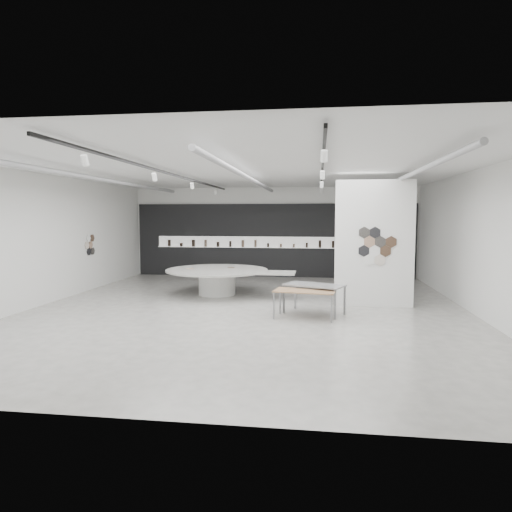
# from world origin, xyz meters

# --- Properties ---
(room) EXTENTS (12.02, 14.02, 3.82)m
(room) POSITION_xyz_m (-0.09, -0.00, 2.07)
(room) COLOR #ACA9A2
(room) RESTS_ON ground
(back_wall_display) EXTENTS (11.80, 0.27, 3.10)m
(back_wall_display) POSITION_xyz_m (-0.08, 6.93, 1.54)
(back_wall_display) COLOR black
(back_wall_display) RESTS_ON ground
(partition_column) EXTENTS (2.20, 0.38, 3.60)m
(partition_column) POSITION_xyz_m (3.50, 1.00, 1.80)
(partition_column) COLOR white
(partition_column) RESTS_ON ground
(display_island) EXTENTS (4.27, 3.35, 0.85)m
(display_island) POSITION_xyz_m (-1.29, 2.18, 0.55)
(display_island) COLOR white
(display_island) RESTS_ON ground
(sample_table_wood) EXTENTS (1.61, 0.98, 0.71)m
(sample_table_wood) POSITION_xyz_m (1.60, -0.90, 0.66)
(sample_table_wood) COLOR #9A7350
(sample_table_wood) RESTS_ON ground
(sample_table_stone) EXTENTS (1.70, 1.31, 0.78)m
(sample_table_stone) POSITION_xyz_m (1.83, -0.35, 0.72)
(sample_table_stone) COLOR gray
(sample_table_stone) RESTS_ON ground
(kitchen_counter) EXTENTS (1.43, 0.57, 1.13)m
(kitchen_counter) POSITION_xyz_m (3.48, 6.52, 0.41)
(kitchen_counter) COLOR white
(kitchen_counter) RESTS_ON ground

